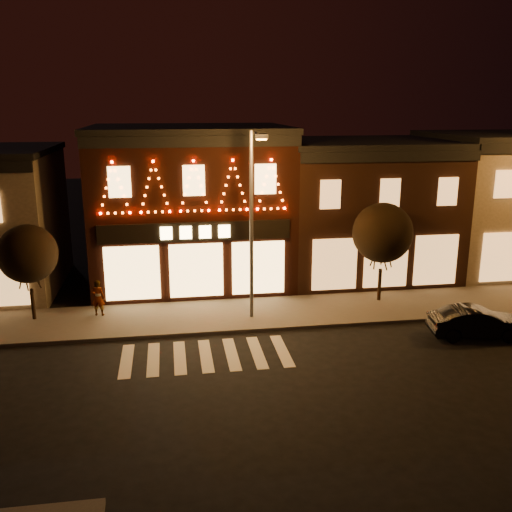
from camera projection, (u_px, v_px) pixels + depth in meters
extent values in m
plane|color=black|center=(215.00, 409.00, 18.13)|extent=(120.00, 120.00, 0.00)
cube|color=#47423D|center=(243.00, 314.00, 26.04)|extent=(44.00, 4.00, 0.15)
cube|color=black|center=(191.00, 208.00, 30.45)|extent=(10.00, 8.00, 8.00)
cube|color=black|center=(189.00, 129.00, 29.37)|extent=(10.20, 8.20, 0.30)
cube|color=black|center=(193.00, 142.00, 25.61)|extent=(10.00, 0.25, 0.50)
cube|color=black|center=(195.00, 232.00, 26.64)|extent=(9.00, 0.15, 0.90)
cube|color=#FFD87F|center=(195.00, 232.00, 26.54)|extent=(3.40, 0.08, 0.60)
cube|color=#361C13|center=(361.00, 210.00, 31.97)|extent=(9.00, 8.00, 7.20)
cube|color=black|center=(364.00, 143.00, 30.99)|extent=(9.20, 8.20, 0.30)
cube|color=black|center=(392.00, 157.00, 27.23)|extent=(9.00, 0.25, 0.50)
cube|color=#675D49|center=(509.00, 203.00, 33.27)|extent=(9.00, 8.00, 7.50)
cylinder|color=#59595E|center=(251.00, 227.00, 24.52)|extent=(0.16, 0.16, 8.19)
cylinder|color=#59595E|center=(256.00, 134.00, 22.71)|extent=(0.26, 1.64, 0.10)
cube|color=#59595E|center=(261.00, 136.00, 21.96)|extent=(0.54, 0.34, 0.18)
cube|color=orange|center=(261.00, 139.00, 21.99)|extent=(0.41, 0.24, 0.05)
cylinder|color=black|center=(33.00, 304.00, 25.13)|extent=(0.16, 0.16, 1.40)
sphere|color=black|center=(28.00, 254.00, 24.53)|extent=(2.56, 2.56, 2.56)
cylinder|color=black|center=(380.00, 284.00, 27.55)|extent=(0.17, 0.17, 1.56)
sphere|color=black|center=(383.00, 233.00, 26.89)|extent=(2.86, 2.86, 2.86)
imported|color=black|center=(477.00, 323.00, 23.55)|extent=(4.03, 1.86, 1.28)
imported|color=gray|center=(98.00, 298.00, 25.53)|extent=(0.68, 0.53, 1.66)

